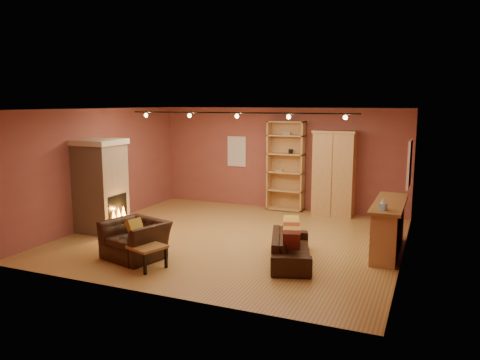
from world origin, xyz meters
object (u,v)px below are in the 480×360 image
at_px(armoire, 334,173).
at_px(bar_counter, 388,227).
at_px(loveseat, 291,242).
at_px(bookcase, 287,165).
at_px(fireplace, 101,186).
at_px(armchair, 135,233).
at_px(coffee_table, 147,249).

relative_size(armoire, bar_counter, 1.05).
xyz_separation_m(armoire, loveseat, (0.03, -3.93, -0.75)).
bearing_deg(bar_counter, loveseat, -141.77).
distance_m(bookcase, loveseat, 4.40).
distance_m(fireplace, armchair, 2.32).
bearing_deg(armoire, armchair, -119.66).
height_order(bookcase, loveseat, bookcase).
bearing_deg(bookcase, fireplace, -131.30).
distance_m(bar_counter, loveseat, 2.05).
height_order(bookcase, armoire, bookcase).
xyz_separation_m(loveseat, coffee_table, (-2.26, -1.34, -0.01)).
relative_size(loveseat, armchair, 1.50).
bearing_deg(bar_counter, armchair, -153.48).
bearing_deg(loveseat, fireplace, 68.36).
relative_size(bar_counter, armchair, 1.71).
bearing_deg(fireplace, armoire, 37.75).
height_order(bar_counter, loveseat, bar_counter).
distance_m(bar_counter, coffee_table, 4.67).
height_order(loveseat, armchair, armchair).
bearing_deg(bookcase, bar_counter, -43.53).
relative_size(loveseat, coffee_table, 2.66).
xyz_separation_m(fireplace, armchair, (1.83, -1.30, -0.58)).
distance_m(armoire, bar_counter, 3.19).
height_order(armoire, coffee_table, armoire).
bearing_deg(bar_counter, armoire, 121.49).
xyz_separation_m(bookcase, loveseat, (1.36, -4.09, -0.88)).
distance_m(fireplace, bookcase, 4.96).
xyz_separation_m(armoire, armchair, (-2.77, -4.87, -0.64)).
distance_m(armchair, coffee_table, 0.69).
distance_m(armoire, armchair, 5.64).
xyz_separation_m(bookcase, armoire, (1.34, -0.15, -0.12)).
bearing_deg(fireplace, bar_counter, 8.19).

